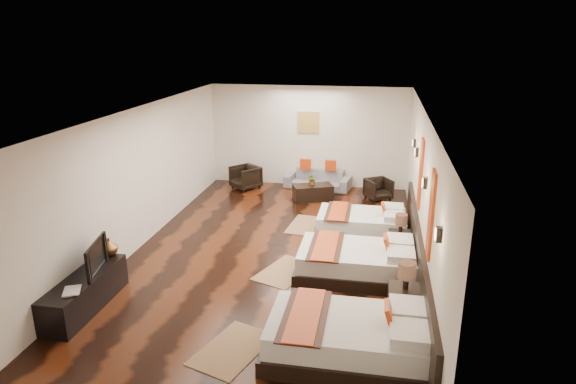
% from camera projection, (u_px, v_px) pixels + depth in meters
% --- Properties ---
extents(floor, '(5.50, 9.50, 0.01)m').
position_uv_depth(floor, '(273.00, 253.00, 9.95)').
color(floor, black).
rests_on(floor, ground).
extents(ceiling, '(5.50, 9.50, 0.01)m').
position_uv_depth(ceiling, '(272.00, 113.00, 9.09)').
color(ceiling, white).
rests_on(ceiling, floor).
extents(back_wall, '(5.50, 0.01, 2.80)m').
position_uv_depth(back_wall, '(308.00, 137.00, 13.97)').
color(back_wall, silver).
rests_on(back_wall, floor).
extents(left_wall, '(0.01, 9.50, 2.80)m').
position_uv_depth(left_wall, '(138.00, 179.00, 10.00)').
color(left_wall, silver).
rests_on(left_wall, floor).
extents(right_wall, '(0.01, 9.50, 2.80)m').
position_uv_depth(right_wall, '(422.00, 194.00, 9.05)').
color(right_wall, silver).
rests_on(right_wall, floor).
extents(headboard_panel, '(0.08, 6.60, 0.90)m').
position_uv_depth(headboard_panel, '(418.00, 261.00, 8.60)').
color(headboard_panel, black).
rests_on(headboard_panel, floor).
extents(bed_near, '(2.23, 1.40, 0.85)m').
position_uv_depth(bed_near, '(350.00, 338.00, 6.73)').
color(bed_near, black).
rests_on(bed_near, floor).
extents(bed_mid, '(2.15, 1.35, 0.82)m').
position_uv_depth(bed_mid, '(358.00, 262.00, 8.96)').
color(bed_mid, black).
rests_on(bed_mid, floor).
extents(bed_far, '(1.94, 1.22, 0.74)m').
position_uv_depth(bed_far, '(363.00, 223.00, 10.82)').
color(bed_far, black).
rests_on(bed_far, floor).
extents(nightstand_a, '(0.49, 0.49, 0.97)m').
position_uv_depth(nightstand_a, '(404.00, 301.00, 7.55)').
color(nightstand_a, black).
rests_on(nightstand_a, floor).
extents(nightstand_b, '(0.44, 0.44, 0.86)m').
position_uv_depth(nightstand_b, '(400.00, 241.00, 9.78)').
color(nightstand_b, black).
rests_on(nightstand_b, floor).
extents(jute_mat_near, '(1.10, 1.38, 0.01)m').
position_uv_depth(jute_mat_near, '(232.00, 349.00, 6.96)').
color(jute_mat_near, '#916C49').
rests_on(jute_mat_near, floor).
extents(jute_mat_mid, '(1.14, 1.39, 0.01)m').
position_uv_depth(jute_mat_mid, '(286.00, 271.00, 9.20)').
color(jute_mat_mid, '#916C49').
rests_on(jute_mat_mid, floor).
extents(jute_mat_far, '(0.88, 1.28, 0.01)m').
position_uv_depth(jute_mat_far, '(307.00, 225.00, 11.38)').
color(jute_mat_far, '#916C49').
rests_on(jute_mat_far, floor).
extents(tv_console, '(0.50, 1.80, 0.55)m').
position_uv_depth(tv_console, '(85.00, 293.00, 7.92)').
color(tv_console, black).
rests_on(tv_console, floor).
extents(tv, '(0.30, 0.90, 0.51)m').
position_uv_depth(tv, '(91.00, 257.00, 7.94)').
color(tv, black).
rests_on(tv, tv_console).
extents(book, '(0.36, 0.40, 0.03)m').
position_uv_depth(book, '(63.00, 292.00, 7.35)').
color(book, black).
rests_on(book, tv_console).
extents(figurine, '(0.37, 0.37, 0.31)m').
position_uv_depth(figurine, '(109.00, 247.00, 8.55)').
color(figurine, brown).
rests_on(figurine, tv_console).
extents(sofa, '(1.90, 0.97, 0.53)m').
position_uv_depth(sofa, '(318.00, 179.00, 13.98)').
color(sofa, slate).
rests_on(sofa, floor).
extents(armchair_left, '(0.98, 0.98, 0.64)m').
position_uv_depth(armchair_left, '(245.00, 177.00, 13.97)').
color(armchair_left, black).
rests_on(armchair_left, floor).
extents(armchair_right, '(0.83, 0.83, 0.56)m').
position_uv_depth(armchair_right, '(378.00, 189.00, 13.07)').
color(armchair_right, black).
rests_on(armchair_right, floor).
extents(coffee_table, '(1.11, 0.83, 0.40)m').
position_uv_depth(coffee_table, '(313.00, 192.00, 13.05)').
color(coffee_table, black).
rests_on(coffee_table, floor).
extents(table_plant, '(0.32, 0.30, 0.30)m').
position_uv_depth(table_plant, '(312.00, 179.00, 12.98)').
color(table_plant, '#2C5F1F').
rests_on(table_plant, coffee_table).
extents(orange_panel_a, '(0.04, 0.40, 1.30)m').
position_uv_depth(orange_panel_a, '(431.00, 215.00, 7.18)').
color(orange_panel_a, '#D86014').
rests_on(orange_panel_a, right_wall).
extents(orange_panel_b, '(0.04, 0.40, 1.30)m').
position_uv_depth(orange_panel_b, '(421.00, 174.00, 9.24)').
color(orange_panel_b, '#D86014').
rests_on(orange_panel_b, right_wall).
extents(sconce_near, '(0.07, 0.12, 0.18)m').
position_uv_depth(sconce_near, '(438.00, 234.00, 6.11)').
color(sconce_near, black).
rests_on(sconce_near, right_wall).
extents(sconce_mid, '(0.07, 0.12, 0.18)m').
position_uv_depth(sconce_mid, '(424.00, 183.00, 8.17)').
color(sconce_mid, black).
rests_on(sconce_mid, right_wall).
extents(sconce_far, '(0.07, 0.12, 0.18)m').
position_uv_depth(sconce_far, '(416.00, 152.00, 10.23)').
color(sconce_far, black).
rests_on(sconce_far, right_wall).
extents(sconce_lounge, '(0.07, 0.12, 0.18)m').
position_uv_depth(sconce_lounge, '(414.00, 143.00, 11.07)').
color(sconce_lounge, black).
rests_on(sconce_lounge, right_wall).
extents(gold_artwork, '(0.60, 0.04, 0.60)m').
position_uv_depth(gold_artwork, '(308.00, 122.00, 13.83)').
color(gold_artwork, '#AD873F').
rests_on(gold_artwork, back_wall).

